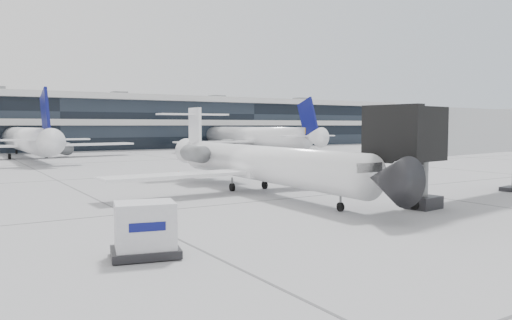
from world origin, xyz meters
TOP-DOWN VIEW (x-y plane):
  - ground at (0.00, 0.00)m, footprint 220.00×220.00m
  - terminal at (0.00, 82.00)m, footprint 170.00×22.00m
  - bg_jet_center at (-8.00, 55.00)m, footprint 32.00×40.00m
  - bg_jet_right at (32.00, 55.00)m, footprint 32.00×40.00m
  - regional_jet at (1.07, 4.10)m, footprint 22.83×28.45m
  - jet_bridge at (12.43, -6.71)m, footprint 19.21×5.94m
  - cargo_uld at (-12.21, -9.34)m, footprint 2.86×2.37m
  - traffic_cone at (0.20, 16.48)m, footprint 0.56×0.56m

SIDE VIEW (x-z plane):
  - ground at x=0.00m, z-range 0.00..0.00m
  - bg_jet_center at x=-8.00m, z-range -4.80..4.80m
  - bg_jet_right at x=32.00m, z-range -4.80..4.80m
  - traffic_cone at x=0.20m, z-range -0.02..0.62m
  - cargo_uld at x=-12.21m, z-range 0.01..2.04m
  - regional_jet at x=1.07m, z-range -1.04..5.53m
  - jet_bridge at x=12.43m, z-range 1.41..7.58m
  - terminal at x=0.00m, z-range 0.00..10.00m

